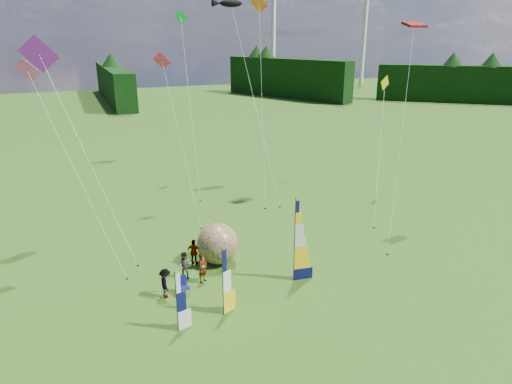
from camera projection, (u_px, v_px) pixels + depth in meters
name	position (u px, v px, depth m)	size (l,w,h in m)	color
ground	(301.00, 307.00, 24.92)	(220.00, 220.00, 0.00)	#47751C
treeline_ring	(303.00, 240.00, 23.60)	(210.00, 210.00, 8.00)	black
turbine_left	(365.00, 30.00, 128.17)	(8.00, 1.20, 30.00)	silver
turbine_right	(273.00, 30.00, 125.20)	(8.00, 1.20, 30.00)	silver
feather_banner_main	(295.00, 242.00, 26.72)	(1.38, 0.10, 5.14)	#0C0D3E
side_banner_left	(223.00, 283.00, 23.61)	(1.04, 0.10, 3.77)	yellow
side_banner_far	(177.00, 303.00, 22.36)	(0.95, 0.10, 3.22)	white
bol_inflatable	(218.00, 244.00, 29.33)	(2.67, 2.67, 2.67)	navy
spectator_a	(203.00, 268.00, 27.13)	(0.68, 0.44, 1.85)	#66594C
spectator_b	(185.00, 266.00, 27.53)	(0.84, 0.41, 1.73)	#66594C
spectator_c	(165.00, 283.00, 25.58)	(1.13, 0.42, 1.75)	#66594C
spectator_d	(194.00, 252.00, 29.22)	(1.02, 0.42, 1.74)	#66594C
camp_chair	(184.00, 286.00, 25.89)	(0.64, 0.64, 1.10)	#090D4A
kite_whale	(254.00, 91.00, 41.51)	(3.16, 15.25, 18.33)	black
kite_rainbow_delta	(85.00, 142.00, 29.59)	(8.48, 12.42, 14.96)	#CF0000
kite_parafoil	(403.00, 121.00, 31.72)	(9.52, 10.18, 16.70)	red
small_kite_red	(180.00, 134.00, 35.76)	(3.12, 9.87, 13.25)	#F13459
small_kite_orange	(262.00, 96.00, 39.51)	(5.22, 10.06, 17.97)	orange
small_kite_yellow	(380.00, 143.00, 37.55)	(8.15, 10.01, 11.11)	#D7E00C
small_kite_pink	(76.00, 167.00, 27.06)	(6.30, 7.53, 13.27)	#F350A5
small_kite_green	(190.00, 98.00, 42.36)	(3.76, 12.09, 16.80)	#0C9C36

